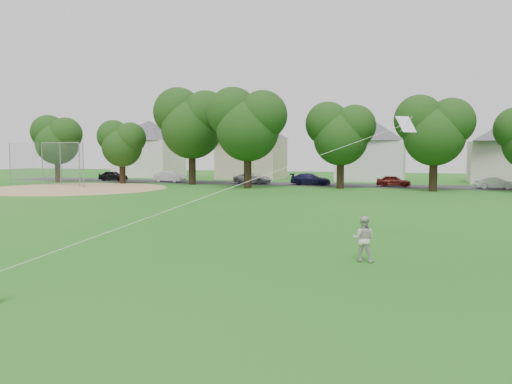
% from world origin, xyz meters
% --- Properties ---
extents(ground, '(160.00, 160.00, 0.00)m').
position_xyz_m(ground, '(0.00, 0.00, 0.00)').
color(ground, '#175B14').
rests_on(ground, ground).
extents(street, '(90.00, 7.00, 0.01)m').
position_xyz_m(street, '(0.00, 42.00, 0.01)').
color(street, '#2D2D30').
rests_on(street, ground).
extents(dirt_infield, '(18.00, 18.00, 0.02)m').
position_xyz_m(dirt_infield, '(-26.00, 28.00, 0.01)').
color(dirt_infield, '#9E7F51').
rests_on(dirt_infield, ground).
extents(older_boy, '(0.74, 0.58, 1.47)m').
position_xyz_m(older_boy, '(4.95, 3.73, 0.74)').
color(older_boy, beige).
rests_on(older_boy, ground).
extents(kite, '(4.78, 6.54, 15.36)m').
position_xyz_m(kite, '(1.69, 2.40, 2.67)').
color(kite, white).
rests_on(kite, ground).
extents(baseball_backstop, '(10.45, 2.97, 4.61)m').
position_xyz_m(baseball_backstop, '(-30.68, 31.05, 2.30)').
color(baseball_backstop, gray).
rests_on(baseball_backstop, ground).
extents(tree_row, '(79.74, 9.91, 11.01)m').
position_xyz_m(tree_row, '(3.10, 36.35, 6.27)').
color(tree_row, black).
rests_on(tree_row, ground).
extents(parked_cars, '(54.82, 2.29, 1.29)m').
position_xyz_m(parked_cars, '(-4.60, 41.00, 0.62)').
color(parked_cars, black).
rests_on(parked_cars, ground).
extents(house_row, '(76.34, 13.31, 10.57)m').
position_xyz_m(house_row, '(0.86, 52.00, 4.94)').
color(house_row, white).
rests_on(house_row, ground).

